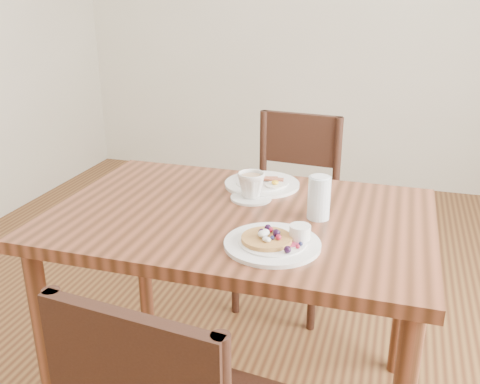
{
  "coord_description": "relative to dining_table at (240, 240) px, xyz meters",
  "views": [
    {
      "loc": [
        0.46,
        -1.5,
        1.42
      ],
      "look_at": [
        0.0,
        0.0,
        0.82
      ],
      "focal_mm": 40.0,
      "sensor_mm": 36.0,
      "label": 1
    }
  ],
  "objects": [
    {
      "name": "pancake_plate",
      "position": [
        0.16,
        -0.2,
        0.11
      ],
      "size": [
        0.27,
        0.27,
        0.06
      ],
      "color": "white",
      "rests_on": "dining_table"
    },
    {
      "name": "breakfast_plate",
      "position": [
        -0.0,
        0.26,
        0.11
      ],
      "size": [
        0.27,
        0.27,
        0.04
      ],
      "color": "white",
      "rests_on": "dining_table"
    },
    {
      "name": "water_glass",
      "position": [
        0.25,
        0.03,
        0.17
      ],
      "size": [
        0.07,
        0.07,
        0.13
      ],
      "primitive_type": "cylinder",
      "color": "silver",
      "rests_on": "dining_table"
    },
    {
      "name": "chair_far",
      "position": [
        0.01,
        0.76,
        -0.16
      ],
      "size": [
        0.45,
        0.45,
        0.88
      ],
      "rotation": [
        0.0,
        0.0,
        3.06
      ],
      "color": "#331B12",
      "rests_on": "ground"
    },
    {
      "name": "dining_table",
      "position": [
        0.0,
        0.0,
        0.0
      ],
      "size": [
        1.2,
        0.8,
        0.75
      ],
      "color": "brown",
      "rests_on": "ground"
    },
    {
      "name": "teacup_saucer",
      "position": [
        0.0,
        0.12,
        0.14
      ],
      "size": [
        0.14,
        0.14,
        0.09
      ],
      "color": "white",
      "rests_on": "dining_table"
    }
  ]
}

